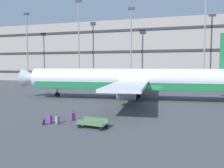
{
  "coord_description": "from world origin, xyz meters",
  "views": [
    {
      "loc": [
        4.23,
        -35.19,
        5.53
      ],
      "look_at": [
        -4.98,
        -4.94,
        3.0
      ],
      "focal_mm": 37.47,
      "sensor_mm": 36.0,
      "label": 1
    }
  ],
  "objects": [
    {
      "name": "light_mast_center_left",
      "position": [
        -10.04,
        30.21,
        12.56
      ],
      "size": [
        1.8,
        0.5,
        21.74
      ],
      "color": "gray",
      "rests_on": "ground_plane"
    },
    {
      "name": "suitcase_red",
      "position": [
        -6.29,
        -14.18,
        0.42
      ],
      "size": [
        0.43,
        0.5,
        0.94
      ],
      "color": "#72388C",
      "rests_on": "ground_plane"
    },
    {
      "name": "airliner",
      "position": [
        -3.69,
        1.44,
        3.11
      ],
      "size": [
        38.28,
        31.07,
        10.25
      ],
      "color": "silver",
      "rests_on": "ground_plane"
    },
    {
      "name": "suitcase_scuffed",
      "position": [
        -7.84,
        -16.01,
        0.43
      ],
      "size": [
        0.49,
        0.34,
        0.91
      ],
      "color": "#72388C",
      "rests_on": "ground_plane"
    },
    {
      "name": "backpack_navy",
      "position": [
        -8.08,
        -16.67,
        0.24
      ],
      "size": [
        0.32,
        0.42,
        0.55
      ],
      "color": "maroon",
      "rests_on": "ground_plane"
    },
    {
      "name": "light_mast_center_right",
      "position": [
        9.4,
        30.21,
        14.67
      ],
      "size": [
        1.8,
        0.5,
        25.85
      ],
      "color": "gray",
      "rests_on": "ground_plane"
    },
    {
      "name": "baggage_cart",
      "position": [
        -3.32,
        -16.25,
        0.43
      ],
      "size": [
        3.35,
        1.54,
        0.82
      ],
      "color": "#4C724C",
      "rests_on": "ground_plane"
    },
    {
      "name": "suitcase_small",
      "position": [
        -7.05,
        -15.85,
        0.4
      ],
      "size": [
        0.28,
        0.46,
        0.93
      ],
      "color": "gray",
      "rests_on": "ground_plane"
    },
    {
      "name": "backpack_large",
      "position": [
        -8.9,
        -14.32,
        0.23
      ],
      "size": [
        0.39,
        0.34,
        0.52
      ],
      "color": "#592619",
      "rests_on": "ground_plane"
    },
    {
      "name": "light_mast_left",
      "position": [
        -26.2,
        30.21,
        14.29
      ],
      "size": [
        1.8,
        0.5,
        25.11
      ],
      "color": "gray",
      "rests_on": "ground_plane"
    },
    {
      "name": "terminal_structure",
      "position": [
        0.0,
        46.77,
        9.86
      ],
      "size": [
        154.9,
        20.94,
        19.73
      ],
      "color": "gray",
      "rests_on": "ground_plane"
    },
    {
      "name": "suitcase_orange",
      "position": [
        -8.67,
        -15.18,
        0.12
      ],
      "size": [
        0.78,
        0.58,
        0.23
      ],
      "color": "navy",
      "rests_on": "ground_plane"
    },
    {
      "name": "light_mast_far_left",
      "position": [
        -44.59,
        30.21,
        12.92
      ],
      "size": [
        1.8,
        0.5,
        22.44
      ],
      "color": "gray",
      "rests_on": "ground_plane"
    },
    {
      "name": "ground_plane",
      "position": [
        0.0,
        0.0,
        0.0
      ],
      "size": [
        600.0,
        600.0,
        0.0
      ],
      "primitive_type": "plane",
      "color": "#424449"
    }
  ]
}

